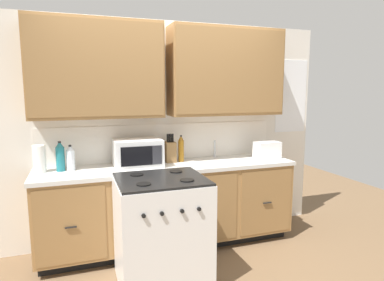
{
  "coord_description": "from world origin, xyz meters",
  "views": [
    {
      "loc": [
        -0.91,
        -3.04,
        1.68
      ],
      "look_at": [
        0.24,
        0.27,
        1.15
      ],
      "focal_mm": 31.4,
      "sensor_mm": 36.0,
      "label": 1
    }
  ],
  "objects_px": {
    "toaster": "(267,150)",
    "bottle_teal": "(60,157)",
    "stove_range": "(162,230)",
    "bottle_amber": "(181,149)",
    "microwave": "(138,153)",
    "paper_towel_roll": "(40,159)",
    "bottle_clear": "(71,158)",
    "knife_block": "(170,151)"
  },
  "relations": [
    {
      "from": "bottle_amber",
      "to": "stove_range",
      "type": "bearing_deg",
      "value": -118.95
    },
    {
      "from": "stove_range",
      "to": "paper_towel_roll",
      "type": "distance_m",
      "value": 1.36
    },
    {
      "from": "bottle_amber",
      "to": "paper_towel_roll",
      "type": "bearing_deg",
      "value": -179.15
    },
    {
      "from": "stove_range",
      "to": "bottle_clear",
      "type": "xyz_separation_m",
      "value": [
        -0.73,
        0.7,
        0.56
      ]
    },
    {
      "from": "microwave",
      "to": "paper_towel_roll",
      "type": "xyz_separation_m",
      "value": [
        -0.93,
        0.05,
        -0.01
      ]
    },
    {
      "from": "stove_range",
      "to": "bottle_amber",
      "type": "xyz_separation_m",
      "value": [
        0.41,
        0.74,
        0.58
      ]
    },
    {
      "from": "paper_towel_roll",
      "to": "bottle_teal",
      "type": "distance_m",
      "value": 0.19
    },
    {
      "from": "bottle_amber",
      "to": "microwave",
      "type": "bearing_deg",
      "value": -172.17
    },
    {
      "from": "microwave",
      "to": "knife_block",
      "type": "xyz_separation_m",
      "value": [
        0.37,
        0.09,
        -0.02
      ]
    },
    {
      "from": "microwave",
      "to": "toaster",
      "type": "xyz_separation_m",
      "value": [
        1.48,
        -0.07,
        -0.04
      ]
    },
    {
      "from": "toaster",
      "to": "bottle_clear",
      "type": "bearing_deg",
      "value": 177.3
    },
    {
      "from": "bottle_clear",
      "to": "bottle_teal",
      "type": "height_order",
      "value": "bottle_teal"
    },
    {
      "from": "knife_block",
      "to": "bottle_clear",
      "type": "height_order",
      "value": "knife_block"
    },
    {
      "from": "toaster",
      "to": "bottle_clear",
      "type": "distance_m",
      "value": 2.13
    },
    {
      "from": "toaster",
      "to": "knife_block",
      "type": "relative_size",
      "value": 0.9
    },
    {
      "from": "stove_range",
      "to": "bottle_clear",
      "type": "bearing_deg",
      "value": 136.1
    },
    {
      "from": "paper_towel_roll",
      "to": "bottle_amber",
      "type": "relative_size",
      "value": 0.89
    },
    {
      "from": "toaster",
      "to": "bottle_amber",
      "type": "height_order",
      "value": "bottle_amber"
    },
    {
      "from": "bottle_clear",
      "to": "bottle_amber",
      "type": "xyz_separation_m",
      "value": [
        1.14,
        0.04,
        0.02
      ]
    },
    {
      "from": "paper_towel_roll",
      "to": "bottle_clear",
      "type": "bearing_deg",
      "value": -3.99
    },
    {
      "from": "microwave",
      "to": "bottle_teal",
      "type": "xyz_separation_m",
      "value": [
        -0.74,
        0.03,
        0.0
      ]
    },
    {
      "from": "stove_range",
      "to": "toaster",
      "type": "bearing_deg",
      "value": 23.17
    },
    {
      "from": "stove_range",
      "to": "microwave",
      "type": "distance_m",
      "value": 0.89
    },
    {
      "from": "microwave",
      "to": "knife_block",
      "type": "distance_m",
      "value": 0.38
    },
    {
      "from": "knife_block",
      "to": "bottle_teal",
      "type": "relative_size",
      "value": 1.06
    },
    {
      "from": "microwave",
      "to": "paper_towel_roll",
      "type": "bearing_deg",
      "value": 177.14
    },
    {
      "from": "paper_towel_roll",
      "to": "bottle_teal",
      "type": "height_order",
      "value": "bottle_teal"
    },
    {
      "from": "bottle_amber",
      "to": "bottle_clear",
      "type": "bearing_deg",
      "value": -177.97
    },
    {
      "from": "stove_range",
      "to": "bottle_teal",
      "type": "distance_m",
      "value": 1.23
    },
    {
      "from": "toaster",
      "to": "bottle_teal",
      "type": "distance_m",
      "value": 2.23
    },
    {
      "from": "knife_block",
      "to": "microwave",
      "type": "bearing_deg",
      "value": -165.94
    },
    {
      "from": "stove_range",
      "to": "knife_block",
      "type": "distance_m",
      "value": 0.99
    },
    {
      "from": "stove_range",
      "to": "toaster",
      "type": "xyz_separation_m",
      "value": [
        1.4,
        0.6,
        0.53
      ]
    },
    {
      "from": "bottle_clear",
      "to": "bottle_teal",
      "type": "distance_m",
      "value": 0.1
    },
    {
      "from": "stove_range",
      "to": "bottle_amber",
      "type": "height_order",
      "value": "bottle_amber"
    },
    {
      "from": "toaster",
      "to": "bottle_clear",
      "type": "height_order",
      "value": "bottle_clear"
    },
    {
      "from": "microwave",
      "to": "bottle_amber",
      "type": "xyz_separation_m",
      "value": [
        0.49,
        0.07,
        0.0
      ]
    },
    {
      "from": "toaster",
      "to": "microwave",
      "type": "bearing_deg",
      "value": 177.16
    },
    {
      "from": "bottle_clear",
      "to": "microwave",
      "type": "bearing_deg",
      "value": -2.37
    },
    {
      "from": "bottle_teal",
      "to": "bottle_clear",
      "type": "bearing_deg",
      "value": -2.97
    },
    {
      "from": "toaster",
      "to": "stove_range",
      "type": "bearing_deg",
      "value": -156.83
    },
    {
      "from": "toaster",
      "to": "bottle_teal",
      "type": "xyz_separation_m",
      "value": [
        -2.23,
        0.11,
        0.05
      ]
    }
  ]
}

